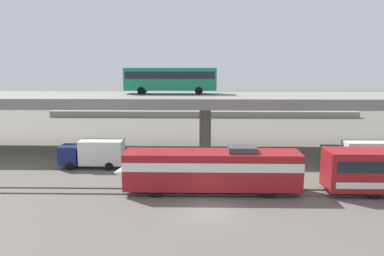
{
  "coord_description": "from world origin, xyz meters",
  "views": [
    {
      "loc": [
        -0.67,
        -27.28,
        11.26
      ],
      "look_at": [
        -1.69,
        19.21,
        3.08
      ],
      "focal_mm": 34.76,
      "sensor_mm": 36.0,
      "label": 1
    }
  ],
  "objects": [
    {
      "name": "service_truck_east",
      "position": [
        16.14,
        11.65,
        1.64
      ],
      "size": [
        6.8,
        2.46,
        3.04
      ],
      "rotation": [
        0.0,
        0.0,
        3.14
      ],
      "color": "#0C4C26",
      "rests_on": "ground_plane"
    },
    {
      "name": "service_truck_west",
      "position": [
        -12.17,
        11.65,
        1.64
      ],
      "size": [
        6.8,
        2.46,
        3.04
      ],
      "rotation": [
        0.0,
        0.0,
        3.14
      ],
      "color": "navy",
      "rests_on": "ground_plane"
    },
    {
      "name": "pier_parking_lot",
      "position": [
        0.0,
        55.0,
        0.66
      ],
      "size": [
        64.06,
        12.71,
        1.33
      ],
      "primitive_type": "cube",
      "color": "gray",
      "rests_on": "ground_plane"
    },
    {
      "name": "parked_car_4",
      "position": [
        13.75,
        55.94,
        2.1
      ],
      "size": [
        4.15,
        1.94,
        1.5
      ],
      "color": "navy",
      "rests_on": "pier_parking_lot"
    },
    {
      "name": "highway_overpass",
      "position": [
        0.0,
        20.0,
        6.48
      ],
      "size": [
        96.0,
        11.21,
        7.22
      ],
      "color": "gray",
      "rests_on": "ground_plane"
    },
    {
      "name": "train_locomotive",
      "position": [
        -0.38,
        4.0,
        2.19
      ],
      "size": [
        16.23,
        3.04,
        4.18
      ],
      "rotation": [
        0.0,
        0.0,
        3.14
      ],
      "color": "maroon",
      "rests_on": "ground_plane"
    },
    {
      "name": "transit_bus_on_overpass",
      "position": [
        -4.59,
        21.74,
        9.28
      ],
      "size": [
        12.0,
        2.68,
        3.4
      ],
      "rotation": [
        0.0,
        0.0,
        3.14
      ],
      "color": "#197A56",
      "rests_on": "highway_overpass"
    },
    {
      "name": "harbor_water",
      "position": [
        0.0,
        78.0,
        0.0
      ],
      "size": [
        140.0,
        36.0,
        0.01
      ],
      "primitive_type": "cube",
      "color": "#385B7A",
      "rests_on": "ground_plane"
    },
    {
      "name": "rail_strip_near",
      "position": [
        0.0,
        3.27,
        0.06
      ],
      "size": [
        110.0,
        0.12,
        0.12
      ],
      "primitive_type": "cube",
      "color": "#59544C",
      "rests_on": "ground_plane"
    },
    {
      "name": "rail_strip_far",
      "position": [
        0.0,
        4.73,
        0.06
      ],
      "size": [
        110.0,
        0.12,
        0.12
      ],
      "primitive_type": "cube",
      "color": "#59544C",
      "rests_on": "ground_plane"
    },
    {
      "name": "parked_car_2",
      "position": [
        3.48,
        54.65,
        2.1
      ],
      "size": [
        4.35,
        1.94,
        1.5
      ],
      "color": "navy",
      "rests_on": "pier_parking_lot"
    },
    {
      "name": "parked_car_0",
      "position": [
        -6.7,
        55.94,
        2.1
      ],
      "size": [
        4.59,
        1.9,
        1.5
      ],
      "rotation": [
        0.0,
        0.0,
        3.14
      ],
      "color": "#B7B7BC",
      "rests_on": "pier_parking_lot"
    },
    {
      "name": "ground_plane",
      "position": [
        0.0,
        0.0,
        0.0
      ],
      "size": [
        260.0,
        260.0,
        0.0
      ],
      "primitive_type": "plane",
      "color": "#605B54"
    },
    {
      "name": "parked_car_5",
      "position": [
        8.75,
        52.31,
        2.1
      ],
      "size": [
        4.1,
        1.83,
        1.5
      ],
      "rotation": [
        0.0,
        0.0,
        3.14
      ],
      "color": "silver",
      "rests_on": "pier_parking_lot"
    },
    {
      "name": "parked_car_3",
      "position": [
        18.39,
        52.26,
        2.1
      ],
      "size": [
        4.34,
        1.89,
        1.5
      ],
      "rotation": [
        0.0,
        0.0,
        3.14
      ],
      "color": "navy",
      "rests_on": "pier_parking_lot"
    },
    {
      "name": "parked_car_6",
      "position": [
        -13.11,
        52.44,
        2.1
      ],
      "size": [
        4.51,
        1.9,
        1.5
      ],
      "color": "maroon",
      "rests_on": "pier_parking_lot"
    },
    {
      "name": "parked_car_1",
      "position": [
        -16.46,
        56.98,
        2.1
      ],
      "size": [
        4.39,
        1.98,
        1.5
      ],
      "rotation": [
        0.0,
        0.0,
        3.14
      ],
      "color": "maroon",
      "rests_on": "pier_parking_lot"
    }
  ]
}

